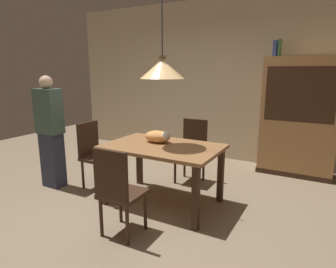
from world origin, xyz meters
TOP-DOWN VIEW (x-y plane):
  - ground at (0.00, 0.00)m, footprint 10.00×10.00m
  - back_wall at (0.00, 2.65)m, footprint 6.40×0.10m
  - dining_table at (0.06, 0.38)m, footprint 1.40×0.90m
  - chair_far_back at (0.06, 1.26)m, footprint 0.40×0.40m
  - chair_near_front at (0.06, -0.50)m, footprint 0.41×0.41m
  - chair_left_side at (-1.07, 0.38)m, footprint 0.40×0.40m
  - cat_sleeping at (-0.06, 0.48)m, footprint 0.39×0.24m
  - pendant_lamp at (0.06, 0.38)m, footprint 0.52×0.52m
  - hutch_bookcase at (1.39, 2.32)m, footprint 1.12×0.45m
  - book_blue_wide at (0.97, 2.32)m, footprint 0.06×0.24m
  - book_green_slim at (1.03, 2.32)m, footprint 0.03×0.20m
  - person_standing at (-1.59, 0.09)m, footprint 0.36×0.22m

SIDE VIEW (x-z plane):
  - ground at x=0.00m, z-range 0.00..0.00m
  - chair_far_back at x=0.06m, z-range 0.05..0.98m
  - chair_near_front at x=0.06m, z-range 0.05..0.98m
  - chair_left_side at x=-1.07m, z-range 0.05..0.98m
  - dining_table at x=0.06m, z-range 0.27..1.02m
  - person_standing at x=-1.59m, z-range 0.00..1.58m
  - cat_sleeping at x=-0.06m, z-range 0.75..0.90m
  - hutch_bookcase at x=1.39m, z-range -0.04..1.81m
  - back_wall at x=0.00m, z-range 0.00..2.90m
  - pendant_lamp at x=0.06m, z-range 1.01..2.31m
  - book_blue_wide at x=0.97m, z-range 1.85..2.09m
  - book_green_slim at x=1.03m, z-range 1.85..2.11m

